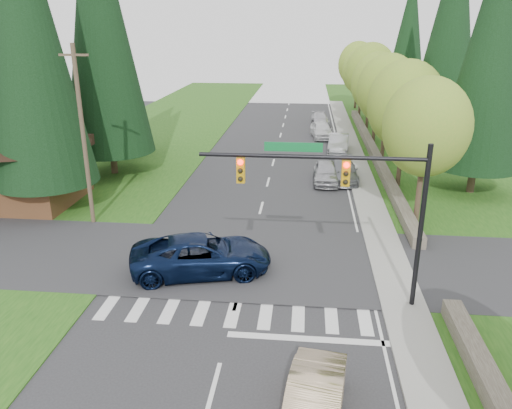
% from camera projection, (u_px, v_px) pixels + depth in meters
% --- Properties ---
extents(ground, '(120.00, 120.00, 0.00)m').
position_uv_depth(ground, '(219.00, 365.00, 16.93)').
color(ground, '#28282B').
rests_on(ground, ground).
extents(grass_east, '(14.00, 110.00, 0.06)m').
position_uv_depth(grass_east, '(455.00, 192.00, 34.38)').
color(grass_east, '#1C4B14').
rests_on(grass_east, ground).
extents(grass_west, '(14.00, 110.00, 0.06)m').
position_uv_depth(grass_west, '(92.00, 180.00, 36.86)').
color(grass_west, '#1C4B14').
rests_on(grass_west, ground).
extents(cross_street, '(120.00, 8.00, 0.10)m').
position_uv_depth(cross_street, '(247.00, 261.00, 24.41)').
color(cross_street, '#28282B').
rests_on(cross_street, ground).
extents(sidewalk_east, '(1.80, 80.00, 0.13)m').
position_uv_depth(sidewalk_east, '(362.00, 180.00, 36.82)').
color(sidewalk_east, gray).
rests_on(sidewalk_east, ground).
extents(curb_east, '(0.20, 80.00, 0.13)m').
position_uv_depth(curb_east, '(351.00, 180.00, 36.91)').
color(curb_east, gray).
rests_on(curb_east, ground).
extents(stone_wall_north, '(0.70, 40.00, 0.70)m').
position_uv_depth(stone_wall_north, '(373.00, 151.00, 44.05)').
color(stone_wall_north, '#4C4438').
rests_on(stone_wall_north, ground).
extents(traffic_signal, '(8.70, 0.37, 6.80)m').
position_uv_depth(traffic_signal, '(349.00, 189.00, 19.02)').
color(traffic_signal, black).
rests_on(traffic_signal, ground).
extents(brown_building, '(8.40, 8.40, 5.40)m').
position_uv_depth(brown_building, '(23.00, 155.00, 31.32)').
color(brown_building, '#4C2D19').
rests_on(brown_building, ground).
extents(utility_pole, '(1.60, 0.24, 10.00)m').
position_uv_depth(utility_pole, '(83.00, 136.00, 27.31)').
color(utility_pole, '#473828').
rests_on(utility_pole, ground).
extents(decid_tree_0, '(4.80, 4.80, 8.37)m').
position_uv_depth(decid_tree_0, '(427.00, 127.00, 27.24)').
color(decid_tree_0, '#38281C').
rests_on(decid_tree_0, ground).
extents(decid_tree_1, '(5.20, 5.20, 8.80)m').
position_uv_depth(decid_tree_1, '(406.00, 104.00, 33.71)').
color(decid_tree_1, '#38281C').
rests_on(decid_tree_1, ground).
extents(decid_tree_2, '(5.00, 5.00, 8.82)m').
position_uv_depth(decid_tree_2, '(388.00, 90.00, 40.23)').
color(decid_tree_2, '#38281C').
rests_on(decid_tree_2, ground).
extents(decid_tree_3, '(5.00, 5.00, 8.55)m').
position_uv_depth(decid_tree_3, '(378.00, 83.00, 46.86)').
color(decid_tree_3, '#38281C').
rests_on(decid_tree_3, ground).
extents(decid_tree_4, '(5.40, 5.40, 9.18)m').
position_uv_depth(decid_tree_4, '(371.00, 72.00, 53.26)').
color(decid_tree_4, '#38281C').
rests_on(decid_tree_4, ground).
extents(decid_tree_5, '(4.80, 4.80, 8.30)m').
position_uv_depth(decid_tree_5, '(362.00, 72.00, 60.01)').
color(decid_tree_5, '#38281C').
rests_on(decid_tree_5, ground).
extents(decid_tree_6, '(5.20, 5.20, 8.86)m').
position_uv_depth(decid_tree_6, '(358.00, 64.00, 66.43)').
color(decid_tree_6, '#38281C').
rests_on(decid_tree_6, ground).
extents(conifer_w_a, '(6.12, 6.12, 19.80)m').
position_uv_depth(conifer_w_a, '(26.00, 26.00, 27.59)').
color(conifer_w_a, '#38281C').
rests_on(conifer_w_a, ground).
extents(conifer_w_b, '(5.44, 5.44, 17.80)m').
position_uv_depth(conifer_w_b, '(17.00, 43.00, 31.96)').
color(conifer_w_b, '#38281C').
rests_on(conifer_w_b, ground).
extents(conifer_w_c, '(6.46, 6.46, 20.80)m').
position_uv_depth(conifer_w_c, '(99.00, 18.00, 34.80)').
color(conifer_w_c, '#38281C').
rests_on(conifer_w_c, ground).
extents(conifer_w_e, '(5.78, 5.78, 18.80)m').
position_uv_depth(conifer_w_e, '(106.00, 32.00, 40.95)').
color(conifer_w_e, '#38281C').
rests_on(conifer_w_e, ground).
extents(conifer_e_a, '(5.44, 5.44, 17.80)m').
position_uv_depth(conifer_e_a, '(493.00, 43.00, 30.96)').
color(conifer_e_a, '#38281C').
rests_on(conifer_e_a, ground).
extents(conifer_e_b, '(6.12, 6.12, 19.80)m').
position_uv_depth(conifer_e_b, '(451.00, 25.00, 43.62)').
color(conifer_e_b, '#38281C').
rests_on(conifer_e_b, ground).
extents(conifer_e_c, '(5.10, 5.10, 16.80)m').
position_uv_depth(conifer_e_c, '(408.00, 39.00, 57.33)').
color(conifer_e_c, '#38281C').
rests_on(conifer_e_c, ground).
extents(sedan_champagne, '(2.15, 4.67, 1.48)m').
position_uv_depth(sedan_champagne, '(314.00, 406.00, 14.09)').
color(sedan_champagne, tan).
rests_on(sedan_champagne, ground).
extents(suv_navy, '(6.95, 4.45, 1.78)m').
position_uv_depth(suv_navy, '(201.00, 255.00, 22.96)').
color(suv_navy, black).
rests_on(suv_navy, ground).
extents(parked_car_a, '(1.84, 4.51, 1.53)m').
position_uv_depth(parked_car_a, '(326.00, 172.00, 36.18)').
color(parked_car_a, '#ABABAF').
rests_on(parked_car_a, ground).
extents(parked_car_b, '(2.15, 5.13, 1.48)m').
position_uv_depth(parked_car_b, '(343.00, 171.00, 36.73)').
color(parked_car_b, slate).
rests_on(parked_car_b, ground).
extents(parked_car_c, '(2.16, 5.01, 1.61)m').
position_uv_depth(parked_car_c, '(339.00, 143.00, 44.81)').
color(parked_car_c, '#A7A8AC').
rests_on(parked_car_c, ground).
extents(parked_car_d, '(2.54, 5.02, 1.64)m').
position_uv_depth(parked_car_d, '(322.00, 130.00, 50.53)').
color(parked_car_d, silver).
rests_on(parked_car_d, ground).
extents(parked_car_e, '(2.21, 4.56, 1.28)m').
position_uv_depth(parked_car_e, '(320.00, 119.00, 57.25)').
color(parked_car_e, '#B5B5BA').
rests_on(parked_car_e, ground).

